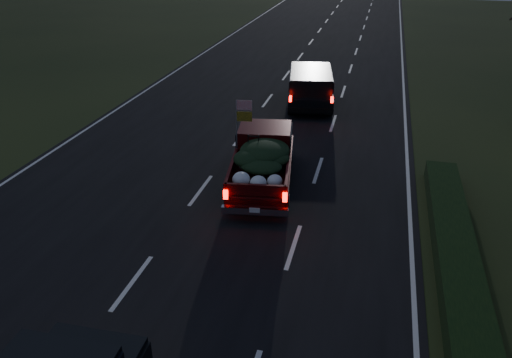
% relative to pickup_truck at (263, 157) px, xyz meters
% --- Properties ---
extents(ground, '(120.00, 120.00, 0.00)m').
position_rel_pickup_truck_xyz_m(ground, '(-1.87, -6.06, -0.98)').
color(ground, black).
rests_on(ground, ground).
extents(road_asphalt, '(14.00, 120.00, 0.02)m').
position_rel_pickup_truck_xyz_m(road_asphalt, '(-1.87, -6.06, -0.97)').
color(road_asphalt, black).
rests_on(road_asphalt, ground).
extents(hedge_row, '(1.00, 10.00, 0.60)m').
position_rel_pickup_truck_xyz_m(hedge_row, '(5.93, -3.06, -0.68)').
color(hedge_row, black).
rests_on(hedge_row, ground).
extents(pickup_truck, '(2.62, 5.22, 2.62)m').
position_rel_pickup_truck_xyz_m(pickup_truck, '(0.00, 0.00, 0.00)').
color(pickup_truck, '#3E0808').
rests_on(pickup_truck, ground).
extents(lead_suv, '(2.82, 5.19, 1.41)m').
position_rel_pickup_truck_xyz_m(lead_suv, '(0.30, 8.81, 0.09)').
color(lead_suv, black).
rests_on(lead_suv, ground).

